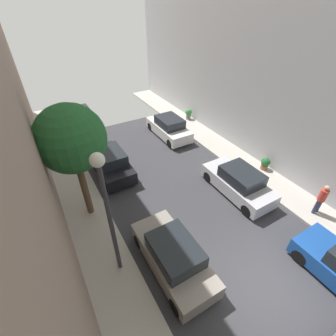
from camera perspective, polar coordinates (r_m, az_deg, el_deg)
ground at (r=10.91m, az=22.29°, el=-24.33°), size 32.00×32.00×0.00m
parked_car_left_2 at (r=9.99m, az=1.27°, el=-20.33°), size 1.78×4.20×1.57m
parked_car_left_3 at (r=14.89m, az=-13.64°, el=1.31°), size 1.78×4.20×1.57m
parked_car_left_4 at (r=21.03m, az=-20.09°, el=10.99°), size 1.78×4.20×1.57m
parked_car_right_3 at (r=13.54m, az=16.53°, el=-3.34°), size 1.78×4.20×1.57m
parked_car_right_4 at (r=18.41m, az=0.20°, el=9.65°), size 1.78×4.20×1.57m
pedestrian at (r=13.71m, az=32.85°, el=-6.16°), size 0.40×0.36×1.72m
street_tree_0 at (r=10.39m, az=-22.19°, el=6.30°), size 2.88×2.88×5.62m
potted_plant_0 at (r=17.05m, az=-26.19°, el=2.68°), size 0.44×0.44×0.84m
potted_plant_1 at (r=21.01m, az=4.94°, el=12.90°), size 0.56×0.56×0.89m
potted_plant_4 at (r=15.84m, az=22.26°, el=1.05°), size 0.54×0.54×0.78m
lamp_post at (r=7.80m, az=-14.52°, el=-8.10°), size 0.44×0.44×5.46m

